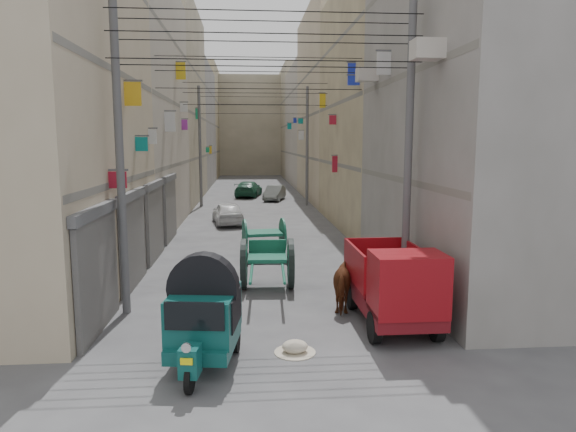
{
  "coord_description": "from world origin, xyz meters",
  "views": [
    {
      "loc": [
        -0.52,
        -6.87,
        4.29
      ],
      "look_at": [
        0.56,
        6.5,
        2.36
      ],
      "focal_mm": 32.0,
      "sensor_mm": 36.0,
      "label": 1
    }
  ],
  "objects": [
    {
      "name": "building_row_left",
      "position": [
        -8.0,
        34.13,
        6.46
      ],
      "size": [
        8.0,
        62.0,
        14.0
      ],
      "color": "#B7A88B",
      "rests_on": "ground"
    },
    {
      "name": "building_row_right",
      "position": [
        8.0,
        34.13,
        6.46
      ],
      "size": [
        8.0,
        62.0,
        14.0
      ],
      "color": "gray",
      "rests_on": "ground"
    },
    {
      "name": "end_cap_building",
      "position": [
        0.0,
        66.0,
        6.5
      ],
      "size": [
        22.0,
        10.0,
        13.0
      ],
      "primitive_type": "cube",
      "color": "tan",
      "rests_on": "ground"
    },
    {
      "name": "shutters_left",
      "position": [
        -3.92,
        10.38,
        1.49
      ],
      "size": [
        0.18,
        14.4,
        2.88
      ],
      "color": "#4D4E52",
      "rests_on": "ground"
    },
    {
      "name": "signboards",
      "position": [
        -0.01,
        21.66,
        3.43
      ],
      "size": [
        8.22,
        40.52,
        5.67
      ],
      "color": "#0B7C79",
      "rests_on": "ground"
    },
    {
      "name": "ac_units",
      "position": [
        3.65,
        7.67,
        7.43
      ],
      "size": [
        0.7,
        6.55,
        3.35
      ],
      "color": "#BDB5AA",
      "rests_on": "ground"
    },
    {
      "name": "utility_poles",
      "position": [
        0.0,
        17.0,
        4.0
      ],
      "size": [
        7.4,
        22.2,
        8.0
      ],
      "color": "#535456",
      "rests_on": "ground"
    },
    {
      "name": "overhead_cables",
      "position": [
        0.0,
        14.4,
        6.77
      ],
      "size": [
        7.4,
        22.52,
        1.12
      ],
      "color": "black",
      "rests_on": "ground"
    },
    {
      "name": "auto_rickshaw",
      "position": [
        -1.37,
        2.77,
        0.99
      ],
      "size": [
        1.58,
        2.45,
        1.68
      ],
      "rotation": [
        0.0,
        0.0,
        -0.13
      ],
      "color": "black",
      "rests_on": "ground"
    },
    {
      "name": "tonga_cart",
      "position": [
        0.06,
        7.92,
        0.78
      ],
      "size": [
        1.63,
        3.35,
        1.49
      ],
      "rotation": [
        0.0,
        0.0,
        -0.04
      ],
      "color": "black",
      "rests_on": "ground"
    },
    {
      "name": "mini_truck",
      "position": [
        2.87,
        4.27,
        0.95
      ],
      "size": [
        1.61,
        3.52,
        1.98
      ],
      "rotation": [
        0.0,
        0.0,
        0.0
      ],
      "color": "black",
      "rests_on": "ground"
    },
    {
      "name": "second_cart",
      "position": [
        0.12,
        12.74,
        0.74
      ],
      "size": [
        1.71,
        1.56,
        1.38
      ],
      "rotation": [
        0.0,
        0.0,
        0.12
      ],
      "color": "#13563E",
      "rests_on": "ground"
    },
    {
      "name": "feed_sack",
      "position": [
        0.43,
        3.14,
        0.13
      ],
      "size": [
        0.53,
        0.43,
        0.27
      ],
      "primitive_type": "ellipsoid",
      "color": "beige",
      "rests_on": "ground"
    },
    {
      "name": "horse",
      "position": [
        2.11,
        5.89,
        0.74
      ],
      "size": [
        1.18,
        1.89,
        1.48
      ],
      "primitive_type": "imported",
      "rotation": [
        0.0,
        0.0,
        2.91
      ],
      "color": "#5C2B15",
      "rests_on": "ground"
    },
    {
      "name": "distant_car_white",
      "position": [
        -1.54,
        20.18,
        0.6
      ],
      "size": [
        1.93,
        3.68,
        1.2
      ],
      "primitive_type": "imported",
      "rotation": [
        0.0,
        0.0,
        3.29
      ],
      "color": "silver",
      "rests_on": "ground"
    },
    {
      "name": "distant_car_grey",
      "position": [
        1.55,
        31.29,
        0.55
      ],
      "size": [
        1.95,
        3.52,
        1.1
      ],
      "primitive_type": "imported",
      "rotation": [
        0.0,
        0.0,
        -0.25
      ],
      "color": "slate",
      "rests_on": "ground"
    },
    {
      "name": "distant_car_green",
      "position": [
        -0.38,
        34.14,
        0.62
      ],
      "size": [
        2.45,
        4.48,
        1.23
      ],
      "primitive_type": "imported",
      "rotation": [
        0.0,
        0.0,
        2.96
      ],
      "color": "#1A4E35",
      "rests_on": "ground"
    }
  ]
}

